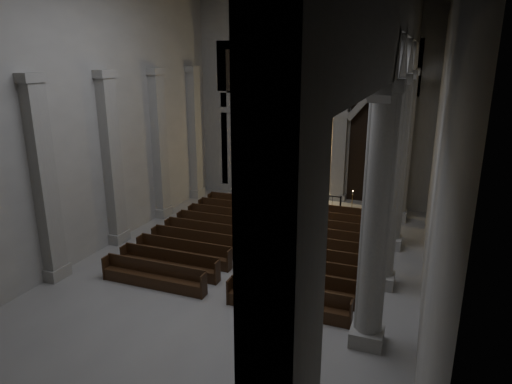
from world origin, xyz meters
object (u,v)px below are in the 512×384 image
Objects in this scene: candle_stand_left at (246,196)px; pews at (261,244)px; altar at (289,192)px; candle_stand_right at (352,208)px; altar_rail at (300,197)px; worshipper at (323,212)px.

candle_stand_left reaches higher than pews.
candle_stand_right is (4.05, -1.26, -0.20)m from altar.
candle_stand_left reaches higher than altar.
worshipper is (1.80, -2.03, -0.02)m from altar_rail.
altar_rail is at bearing 2.60° from candle_stand_left.
altar is 4.25m from candle_stand_right.
altar_rail is at bearing -45.97° from altar.
pews is at bearing -90.00° from altar_rail.
pews is (1.00, -7.74, -0.27)m from altar.
altar is 4.15m from worshipper.
worshipper is at bearing -124.85° from candle_stand_right.
altar reaches higher than altar_rail.
altar_rail is 3.07m from candle_stand_right.
candle_stand_left is 1.05× the size of candle_stand_right.
pews reaches higher than altar_rail.
altar_rail is (1.00, -1.03, 0.04)m from altar.
worshipper is (5.22, -1.87, 0.20)m from candle_stand_left.
candle_stand_left is at bearing 117.52° from pews.
candle_stand_right is at bearing -4.28° from altar_rail.
worshipper reaches higher than altar.
candle_stand_right reaches higher than altar_rail.
candle_stand_left is (-2.42, -1.19, -0.18)m from altar.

